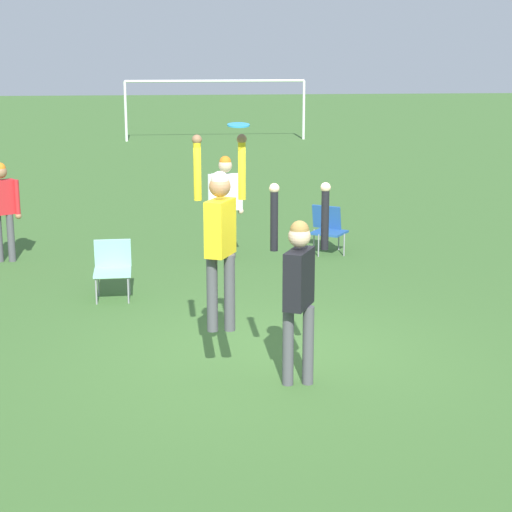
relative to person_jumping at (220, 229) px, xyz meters
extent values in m
plane|color=#3D662D|center=(0.54, 0.37, -1.63)|extent=(120.00, 120.00, 0.00)
cylinder|color=#4C4C51|center=(-0.09, 0.00, -0.71)|extent=(0.12, 0.12, 0.85)
cylinder|color=#4C4C51|center=(0.09, 0.00, -0.71)|extent=(0.12, 0.12, 0.85)
cube|color=yellow|center=(0.00, 0.00, 0.01)|extent=(0.37, 0.46, 0.60)
sphere|color=#9E704C|center=(0.00, 0.00, 0.46)|extent=(0.23, 0.23, 0.23)
sphere|color=#B7B2AD|center=(0.00, 0.00, 0.52)|extent=(0.19, 0.19, 0.19)
cylinder|color=yellow|center=(-0.23, 0.00, 0.63)|extent=(0.08, 0.08, 0.63)
sphere|color=#9E704C|center=(-0.23, 0.00, 0.95)|extent=(0.10, 0.10, 0.10)
cylinder|color=yellow|center=(0.23, 0.00, 0.63)|extent=(0.08, 0.08, 0.63)
sphere|color=#9E704C|center=(0.23, 0.00, 0.95)|extent=(0.10, 0.10, 0.10)
cylinder|color=#4C4C51|center=(0.68, -0.40, -1.20)|extent=(0.12, 0.12, 0.86)
cylinder|color=#4C4C51|center=(0.89, -0.40, -1.20)|extent=(0.12, 0.12, 0.86)
cube|color=black|center=(0.79, -0.40, -0.46)|extent=(0.39, 0.52, 0.61)
sphere|color=beige|center=(0.79, -0.40, -0.01)|extent=(0.23, 0.23, 0.23)
sphere|color=olive|center=(0.79, -0.40, 0.05)|extent=(0.20, 0.20, 0.20)
cylinder|color=black|center=(0.52, -0.40, 0.17)|extent=(0.08, 0.08, 0.65)
sphere|color=beige|center=(0.52, -0.40, 0.49)|extent=(0.10, 0.10, 0.10)
cylinder|color=black|center=(1.05, -0.40, 0.17)|extent=(0.08, 0.08, 0.65)
sphere|color=beige|center=(1.05, -0.40, 0.49)|extent=(0.10, 0.10, 0.10)
cylinder|color=#2D9EDB|center=(0.18, -0.20, 1.11)|extent=(0.23, 0.23, 0.04)
cylinder|color=gray|center=(2.06, 5.28, -1.43)|extent=(0.02, 0.02, 0.39)
cylinder|color=gray|center=(2.51, 5.28, -1.43)|extent=(0.02, 0.02, 0.39)
cylinder|color=gray|center=(2.06, 5.73, -1.43)|extent=(0.02, 0.02, 0.39)
cylinder|color=gray|center=(2.51, 5.73, -1.43)|extent=(0.02, 0.02, 0.39)
cube|color=#235193|center=(2.28, 5.50, -1.25)|extent=(0.74, 0.74, 0.04)
cube|color=#235193|center=(2.28, 5.75, -1.03)|extent=(0.50, 0.39, 0.42)
cylinder|color=gray|center=(-1.56, 2.83, -1.42)|extent=(0.02, 0.02, 0.42)
cylinder|color=gray|center=(-1.11, 2.83, -1.42)|extent=(0.02, 0.02, 0.42)
cylinder|color=gray|center=(-1.56, 3.27, -1.42)|extent=(0.02, 0.02, 0.42)
cylinder|color=gray|center=(-1.11, 3.27, -1.42)|extent=(0.02, 0.02, 0.42)
cube|color=#8CC6C1|center=(-1.33, 3.05, -1.23)|extent=(0.53, 0.53, 0.04)
cube|color=#8CC6C1|center=(-1.33, 3.29, -1.00)|extent=(0.53, 0.12, 0.42)
cylinder|color=#4C4C51|center=(-3.14, 5.53, -1.22)|extent=(0.12, 0.12, 0.81)
cube|color=red|center=(-3.25, 5.53, -0.53)|extent=(0.48, 0.41, 0.57)
sphere|color=#9E704C|center=(-3.25, 5.53, -0.11)|extent=(0.22, 0.22, 0.22)
sphere|color=orange|center=(-3.25, 5.53, -0.05)|extent=(0.19, 0.19, 0.19)
cylinder|color=red|center=(-3.00, 5.53, -0.55)|extent=(0.08, 0.08, 0.61)
sphere|color=#9E704C|center=(-3.00, 5.53, -0.85)|extent=(0.10, 0.10, 0.10)
cylinder|color=#4C4C51|center=(0.36, 5.36, -1.21)|extent=(0.12, 0.12, 0.85)
cylinder|color=#4C4C51|center=(0.57, 5.36, -1.21)|extent=(0.12, 0.12, 0.85)
cube|color=white|center=(0.46, 5.36, -0.48)|extent=(0.47, 0.21, 0.60)
sphere|color=beige|center=(0.46, 5.36, -0.04)|extent=(0.23, 0.23, 0.23)
sphere|color=orange|center=(0.46, 5.36, 0.03)|extent=(0.20, 0.20, 0.20)
cylinder|color=white|center=(0.21, 5.36, -0.50)|extent=(0.08, 0.08, 0.64)
sphere|color=beige|center=(0.21, 5.36, -0.82)|extent=(0.10, 0.10, 0.10)
cylinder|color=white|center=(0.72, 5.36, -0.50)|extent=(0.08, 0.08, 0.64)
sphere|color=beige|center=(0.72, 5.36, -0.82)|extent=(0.10, 0.10, 0.10)
cylinder|color=white|center=(-1.91, 25.02, -0.48)|extent=(0.10, 0.10, 2.30)
cylinder|color=white|center=(5.09, 25.02, -0.48)|extent=(0.10, 0.10, 2.30)
cylinder|color=white|center=(1.59, 25.02, 0.67)|extent=(7.00, 0.10, 0.10)
camera|label=1|loc=(-0.61, -8.86, 1.85)|focal=60.00mm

